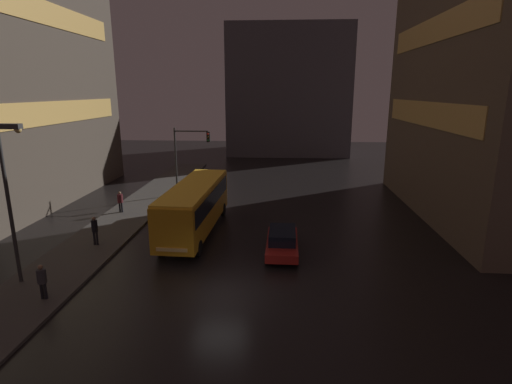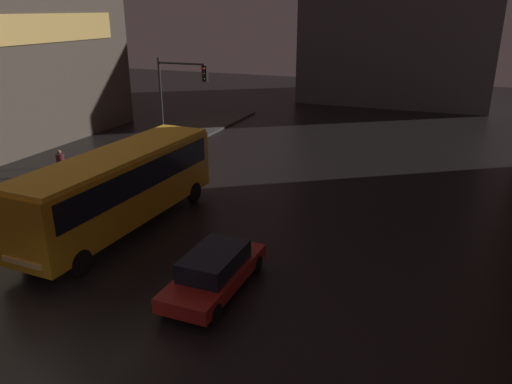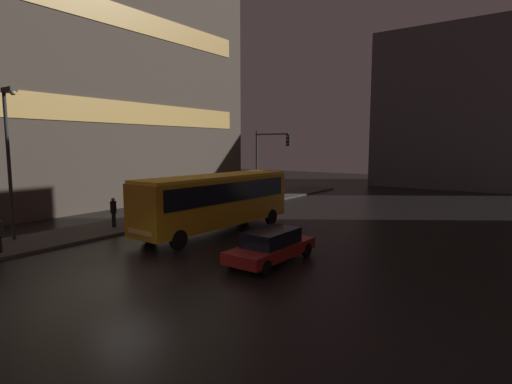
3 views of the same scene
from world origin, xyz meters
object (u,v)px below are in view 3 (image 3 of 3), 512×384
Objects in this scene: street_lamp_sidewalk at (9,141)px; pedestrian_far at (182,197)px; bus_near at (216,197)px; pedestrian_near at (113,210)px; traffic_light_main at (268,156)px; car_taxi at (271,245)px.

pedestrian_far is at bearing 89.08° from street_lamp_sidewalk.
pedestrian_near is at bearing 29.79° from bus_near.
street_lamp_sidewalk is at bearing -104.16° from traffic_light_main.
pedestrian_far reaches higher than car_taxi.
bus_near is 2.27× the size of car_taxi.
bus_near is 6.84m from car_taxi.
pedestrian_far is at bearing -28.06° from car_taxi.
pedestrian_near reaches higher than car_taxi.
street_lamp_sidewalk is at bearing -53.46° from pedestrian_near.
car_taxi is at bearing -55.64° from traffic_light_main.
pedestrian_far is at bearing 151.07° from pedestrian_near.
traffic_light_main is at bearing 75.84° from street_lamp_sidewalk.
pedestrian_near is at bearing 0.01° from car_taxi.
traffic_light_main is at bearing 127.68° from pedestrian_near.
traffic_light_main is 18.04m from street_lamp_sidewalk.
bus_near is 1.37× the size of street_lamp_sidewalk.
car_taxi is 14.63m from street_lamp_sidewalk.
pedestrian_near reaches higher than pedestrian_far.
car_taxi is 2.63× the size of pedestrian_near.
traffic_light_main reaches higher than pedestrian_far.
bus_near is at bearing -35.39° from pedestrian_far.
street_lamp_sidewalk is (-12.98, -4.92, 4.63)m from car_taxi.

